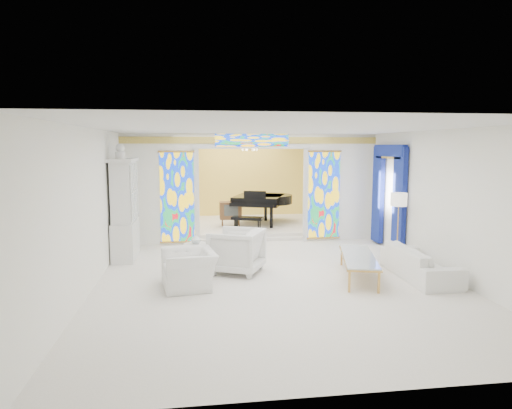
{
  "coord_description": "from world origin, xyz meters",
  "views": [
    {
      "loc": [
        -1.59,
        -10.44,
        2.67
      ],
      "look_at": [
        -0.12,
        0.2,
        1.29
      ],
      "focal_mm": 32.0,
      "sensor_mm": 36.0,
      "label": 1
    }
  ],
  "objects": [
    {
      "name": "coffee_table",
      "position": [
        1.7,
        -1.79,
        0.42
      ],
      "size": [
        1.13,
        2.16,
        0.46
      ],
      "rotation": [
        0.0,
        0.0,
        -0.25
      ],
      "color": "silver",
      "rests_on": "floor"
    },
    {
      "name": "vase",
      "position": [
        -1.56,
        -1.06,
        0.75
      ],
      "size": [
        0.24,
        0.24,
        0.21
      ],
      "primitive_type": "imported",
      "rotation": [
        0.0,
        0.0,
        -0.19
      ],
      "color": "white",
      "rests_on": "side_table"
    },
    {
      "name": "side_table",
      "position": [
        -1.56,
        -1.06,
        0.42
      ],
      "size": [
        0.67,
        0.67,
        0.65
      ],
      "rotation": [
        0.0,
        0.0,
        0.36
      ],
      "color": "silver",
      "rests_on": "floor"
    },
    {
      "name": "alcove_platform",
      "position": [
        0.0,
        4.1,
        0.09
      ],
      "size": [
        6.8,
        3.8,
        0.18
      ],
      "primitive_type": "cube",
      "color": "white",
      "rests_on": "floor"
    },
    {
      "name": "partition_wall",
      "position": [
        0.0,
        2.0,
        1.65
      ],
      "size": [
        7.0,
        0.22,
        3.0
      ],
      "color": "white",
      "rests_on": "floor"
    },
    {
      "name": "stained_glass_right",
      "position": [
        2.03,
        1.89,
        1.3
      ],
      "size": [
        0.9,
        0.04,
        2.4
      ],
      "primitive_type": "cube",
      "color": "gold",
      "rests_on": "partition_wall"
    },
    {
      "name": "stained_glass_left",
      "position": [
        -2.03,
        1.89,
        1.3
      ],
      "size": [
        0.9,
        0.04,
        2.4
      ],
      "primitive_type": "cube",
      "color": "gold",
      "rests_on": "partition_wall"
    },
    {
      "name": "grand_piano",
      "position": [
        0.64,
        3.99,
        0.93
      ],
      "size": [
        2.36,
        2.89,
        1.11
      ],
      "rotation": [
        0.0,
        0.0,
        -0.36
      ],
      "color": "black",
      "rests_on": "alcove_platform"
    },
    {
      "name": "wall_right",
      "position": [
        3.5,
        0.0,
        1.5
      ],
      "size": [
        0.02,
        12.0,
        3.0
      ],
      "primitive_type": "cube",
      "color": "white",
      "rests_on": "floor"
    },
    {
      "name": "tv_console",
      "position": [
        -0.46,
        3.55,
        0.68
      ],
      "size": [
        0.67,
        0.46,
        0.77
      ],
      "rotation": [
        0.0,
        0.0,
        -0.0
      ],
      "color": "brown",
      "rests_on": "alcove_platform"
    },
    {
      "name": "armchair_right",
      "position": [
        -0.71,
        -1.05,
        0.47
      ],
      "size": [
        1.35,
        1.34,
        0.93
      ],
      "primitive_type": "imported",
      "rotation": [
        0.0,
        0.0,
        -2.01
      ],
      "color": "white",
      "rests_on": "floor"
    },
    {
      "name": "wall_left",
      "position": [
        -3.5,
        0.0,
        1.5
      ],
      "size": [
        0.02,
        12.0,
        3.0
      ],
      "primitive_type": "cube",
      "color": "white",
      "rests_on": "floor"
    },
    {
      "name": "sofa",
      "position": [
        2.95,
        -1.93,
        0.31
      ],
      "size": [
        0.86,
        2.14,
        0.62
      ],
      "primitive_type": "imported",
      "rotation": [
        0.0,
        0.0,
        1.55
      ],
      "color": "white",
      "rests_on": "floor"
    },
    {
      "name": "chandelier",
      "position": [
        0.2,
        4.0,
        2.55
      ],
      "size": [
        0.48,
        0.48,
        0.3
      ],
      "primitive_type": "cylinder",
      "color": "#B88940",
      "rests_on": "ceiling"
    },
    {
      "name": "wall_front",
      "position": [
        0.0,
        -6.0,
        1.5
      ],
      "size": [
        7.0,
        0.02,
        3.0
      ],
      "primitive_type": "cube",
      "color": "white",
      "rests_on": "floor"
    },
    {
      "name": "ceiling",
      "position": [
        0.0,
        0.0,
        3.0
      ],
      "size": [
        7.0,
        12.0,
        0.02
      ],
      "primitive_type": "cube",
      "color": "silver",
      "rests_on": "wall_back"
    },
    {
      "name": "wall_back",
      "position": [
        0.0,
        6.0,
        1.5
      ],
      "size": [
        7.0,
        0.02,
        3.0
      ],
      "primitive_type": "cube",
      "color": "white",
      "rests_on": "floor"
    },
    {
      "name": "gold_curtain_back",
      "position": [
        0.0,
        5.88,
        1.5
      ],
      "size": [
        6.7,
        0.1,
        2.9
      ],
      "primitive_type": "cube",
      "color": "#F1D254",
      "rests_on": "wall_back"
    },
    {
      "name": "blue_drapes",
      "position": [
        3.4,
        0.7,
        1.58
      ],
      "size": [
        0.14,
        1.85,
        2.65
      ],
      "color": "navy",
      "rests_on": "wall_right"
    },
    {
      "name": "armchair_left",
      "position": [
        -1.7,
        -1.94,
        0.35
      ],
      "size": [
        1.11,
        1.22,
        0.7
      ],
      "primitive_type": "imported",
      "rotation": [
        0.0,
        0.0,
        -1.41
      ],
      "color": "white",
      "rests_on": "floor"
    },
    {
      "name": "stained_glass_transom",
      "position": [
        0.0,
        1.89,
        2.82
      ],
      "size": [
        2.0,
        0.04,
        0.34
      ],
      "primitive_type": "cube",
      "color": "gold",
      "rests_on": "partition_wall"
    },
    {
      "name": "china_cabinet",
      "position": [
        -3.22,
        0.6,
        1.17
      ],
      "size": [
        0.56,
        1.46,
        2.72
      ],
      "color": "silver",
      "rests_on": "floor"
    },
    {
      "name": "floor",
      "position": [
        0.0,
        0.0,
        0.0
      ],
      "size": [
        12.0,
        12.0,
        0.0
      ],
      "primitive_type": "plane",
      "color": "white",
      "rests_on": "ground"
    },
    {
      "name": "floor_lamp",
      "position": [
        3.2,
        -0.35,
        1.34
      ],
      "size": [
        0.44,
        0.44,
        1.57
      ],
      "rotation": [
        0.0,
        0.0,
        -0.17
      ],
      "color": "#B88940",
      "rests_on": "floor"
    }
  ]
}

